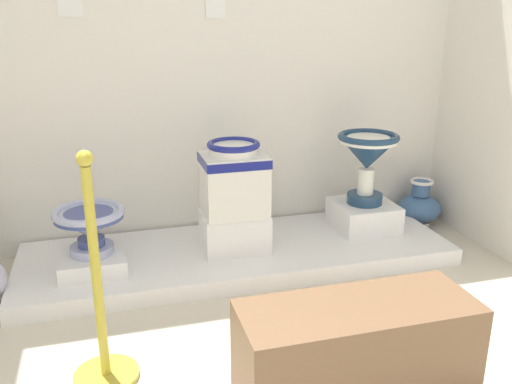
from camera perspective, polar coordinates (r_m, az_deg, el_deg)
wall_back at (r=3.53m, az=-4.05°, el=18.30°), size 3.41×0.06×2.94m
display_platform at (r=3.38m, az=-1.87°, el=-6.48°), size 2.59×0.84×0.10m
plinth_block_slender_white at (r=3.20m, az=-16.63°, el=-6.89°), size 0.36×0.37×0.09m
antique_toilet_slender_white at (r=3.11m, az=-17.00°, el=-3.20°), size 0.39×0.39×0.26m
plinth_block_tall_cobalt at (r=3.28m, az=-2.25°, el=-4.12°), size 0.39×0.29×0.23m
antique_toilet_tall_cobalt at (r=3.17m, az=-2.33°, el=1.64°), size 0.37×0.32×0.44m
plinth_block_central_ornate at (r=3.69m, az=11.16°, el=-2.39°), size 0.38×0.39×0.17m
antique_toilet_central_ornate at (r=3.57m, az=11.57°, el=3.91°), size 0.39×0.39×0.46m
info_placard_first at (r=3.42m, az=-18.90°, el=18.13°), size 0.14×0.01×0.14m
info_placard_second at (r=3.49m, az=-4.30°, el=18.87°), size 0.12×0.01×0.14m
decorative_vase_spare at (r=4.09m, az=16.71°, el=-1.43°), size 0.30×0.30×0.34m
stanchion_post_near_left at (r=2.36m, az=-15.90°, el=-12.79°), size 0.27×0.27×0.99m
museum_bench at (r=2.27m, az=10.42°, el=-15.94°), size 0.93×0.36×0.40m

